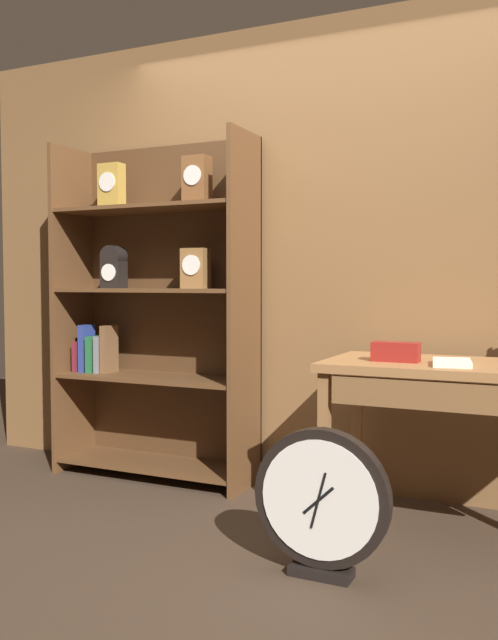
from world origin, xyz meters
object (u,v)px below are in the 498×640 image
object	(u,v)px
open_repair_manual	(452,363)
round_clock_large	(321,502)
bookshelf	(155,310)
toolbox_small	(396,352)
workbench	(472,385)

from	to	relation	value
open_repair_manual	round_clock_large	size ratio (longest dim) A/B	0.38
bookshelf	open_repair_manual	size ratio (longest dim) A/B	8.96
toolbox_small	round_clock_large	size ratio (longest dim) A/B	0.36
bookshelf	open_repair_manual	distance (m)	1.81
toolbox_small	round_clock_large	bearing A→B (deg)	-103.37
workbench	round_clock_large	distance (m)	0.90
toolbox_small	open_repair_manual	distance (m)	0.26
workbench	open_repair_manual	distance (m)	0.16
workbench	bookshelf	bearing A→B (deg)	171.12
open_repair_manual	toolbox_small	bearing A→B (deg)	160.54
bookshelf	round_clock_large	size ratio (longest dim) A/B	3.37
workbench	round_clock_large	size ratio (longest dim) A/B	2.23
open_repair_manual	round_clock_large	distance (m)	0.85
bookshelf	round_clock_large	bearing A→B (deg)	-34.54
bookshelf	toolbox_small	size ratio (longest dim) A/B	9.30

